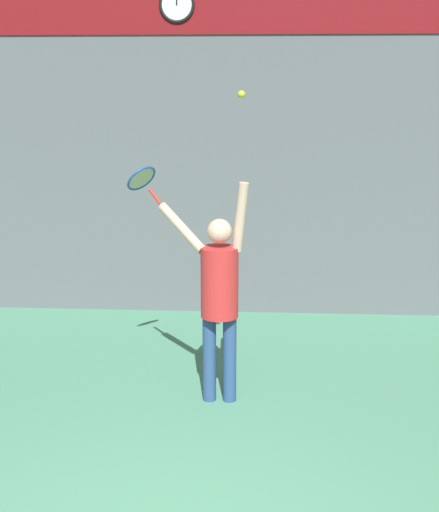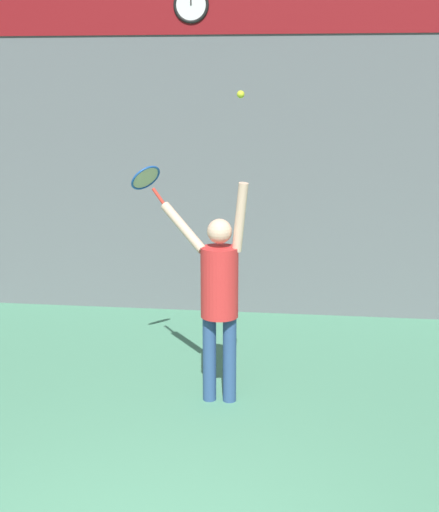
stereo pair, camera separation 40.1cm
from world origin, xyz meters
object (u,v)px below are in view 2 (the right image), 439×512
object	(u,v)px
tennis_player	(219,290)
tennis_racket	(147,179)
tennis_ball	(241,94)
scoreboard_clock	(191,5)

from	to	relation	value
tennis_player	tennis_racket	size ratio (longest dim) A/B	4.94
tennis_ball	tennis_player	bearing A→B (deg)	150.71
scoreboard_clock	tennis_racket	world-z (taller)	scoreboard_clock
tennis_ball	scoreboard_clock	bearing A→B (deg)	107.28
scoreboard_clock	tennis_player	distance (m)	4.00
scoreboard_clock	tennis_racket	bearing A→B (deg)	-92.60
tennis_racket	tennis_ball	world-z (taller)	tennis_ball
scoreboard_clock	tennis_ball	world-z (taller)	scoreboard_clock
tennis_player	tennis_ball	distance (m)	1.82
scoreboard_clock	tennis_ball	bearing A→B (deg)	-72.72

